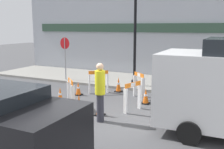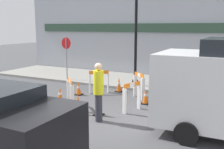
{
  "view_description": "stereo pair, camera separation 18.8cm",
  "coord_description": "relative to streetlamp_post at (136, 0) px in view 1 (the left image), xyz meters",
  "views": [
    {
      "loc": [
        4.06,
        -6.33,
        2.88
      ],
      "look_at": [
        -0.34,
        2.88,
        1.0
      ],
      "focal_mm": 42.0,
      "sensor_mm": 36.0,
      "label": 1
    },
    {
      "loc": [
        4.23,
        -6.24,
        2.88
      ],
      "look_at": [
        -0.34,
        2.88,
        1.0
      ],
      "focal_mm": 42.0,
      "sensor_mm": 36.0,
      "label": 2
    }
  ],
  "objects": [
    {
      "name": "ground_plane",
      "position": [
        0.26,
        -5.18,
        -4.05
      ],
      "size": [
        60.0,
        60.0,
        0.0
      ],
      "primitive_type": "plane",
      "color": "#4C4C4F"
    },
    {
      "name": "sidewalk_slab",
      "position": [
        0.26,
        1.12,
        -3.99
      ],
      "size": [
        18.0,
        3.58,
        0.12
      ],
      "color": "gray",
      "rests_on": "ground_plane"
    },
    {
      "name": "storefront_facade",
      "position": [
        0.26,
        2.98,
        -1.29
      ],
      "size": [
        18.0,
        0.22,
        5.5
      ],
      "color": "#A3A8B2",
      "rests_on": "ground_plane"
    },
    {
      "name": "streetlamp_post",
      "position": [
        0.0,
        0.0,
        0.0
      ],
      "size": [
        0.44,
        0.44,
        6.2
      ],
      "color": "black",
      "rests_on": "sidewalk_slab"
    },
    {
      "name": "stop_sign",
      "position": [
        -3.75,
        -0.29,
        -2.45
      ],
      "size": [
        0.6,
        0.08,
        2.2
      ],
      "rotation": [
        0.0,
        0.0,
        3.05
      ],
      "color": "gray",
      "rests_on": "sidewalk_slab"
    },
    {
      "name": "barricade_0",
      "position": [
        -0.92,
        -3.95,
        -3.49
      ],
      "size": [
        0.65,
        0.64,
        1.04
      ],
      "rotation": [
        0.0,
        0.0,
        5.5
      ],
      "color": "white",
      "rests_on": "ground_plane"
    },
    {
      "name": "barricade_1",
      "position": [
        1.22,
        -3.38,
        -3.5
      ],
      "size": [
        0.38,
        0.81,
        1.01
      ],
      "rotation": [
        0.0,
        0.0,
        7.53
      ],
      "color": "white",
      "rests_on": "ground_plane"
    },
    {
      "name": "barricade_2",
      "position": [
        0.84,
        -1.7,
        -3.5
      ],
      "size": [
        0.63,
        0.57,
        1.04
      ],
      "rotation": [
        0.0,
        0.0,
        8.71
      ],
      "color": "white",
      "rests_on": "ground_plane"
    },
    {
      "name": "barricade_3",
      "position": [
        -1.02,
        -1.71,
        -3.51
      ],
      "size": [
        0.76,
        0.62,
        1.0
      ],
      "rotation": [
        0.0,
        0.0,
        10.07
      ],
      "color": "white",
      "rests_on": "ground_plane"
    },
    {
      "name": "traffic_cone_0",
      "position": [
        0.41,
        -4.26,
        -3.69
      ],
      "size": [
        0.3,
        0.3,
        0.74
      ],
      "color": "black",
      "rests_on": "ground_plane"
    },
    {
      "name": "traffic_cone_1",
      "position": [
        -0.27,
        -4.44,
        -3.72
      ],
      "size": [
        0.3,
        0.3,
        0.67
      ],
      "color": "black",
      "rests_on": "ground_plane"
    },
    {
      "name": "traffic_cone_2",
      "position": [
        1.35,
        -2.35,
        -3.77
      ],
      "size": [
        0.3,
        0.3,
        0.59
      ],
      "color": "black",
      "rests_on": "ground_plane"
    },
    {
      "name": "traffic_cone_3",
      "position": [
        -1.64,
        -2.37,
        -3.77
      ],
      "size": [
        0.3,
        0.3,
        0.57
      ],
      "color": "black",
      "rests_on": "ground_plane"
    },
    {
      "name": "traffic_cone_4",
      "position": [
        -0.33,
        -1.12,
        -3.73
      ],
      "size": [
        0.3,
        0.3,
        0.66
      ],
      "color": "black",
      "rests_on": "ground_plane"
    },
    {
      "name": "traffic_cone_5",
      "position": [
        -1.6,
        -3.67,
        -3.75
      ],
      "size": [
        0.3,
        0.3,
        0.62
      ],
      "color": "black",
      "rests_on": "ground_plane"
    },
    {
      "name": "person_worker",
      "position": [
        0.69,
        -4.74,
        -3.05
      ],
      "size": [
        0.4,
        0.4,
        1.81
      ],
      "rotation": [
        0.0,
        0.0,
        1.95
      ],
      "color": "#33333D",
      "rests_on": "ground_plane"
    }
  ]
}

